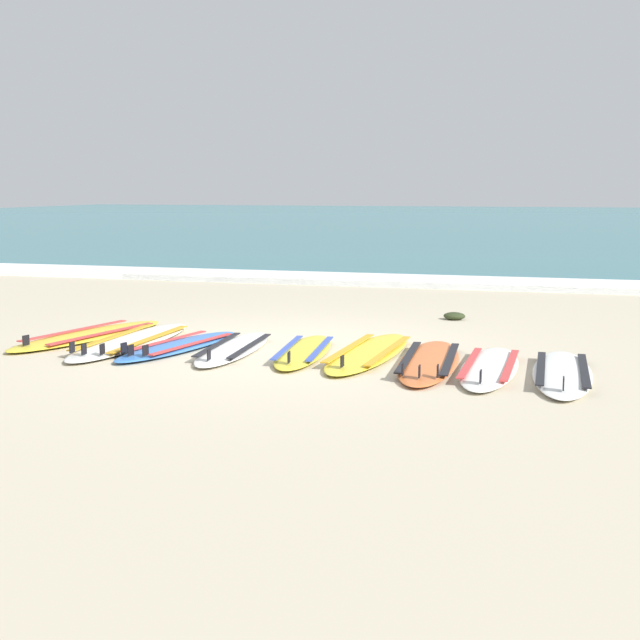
% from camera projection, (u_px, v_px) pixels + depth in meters
% --- Properties ---
extents(ground_plane, '(80.00, 80.00, 0.00)m').
position_uv_depth(ground_plane, '(286.00, 349.00, 9.36)').
color(ground_plane, '#C1B599').
extents(sea, '(80.00, 60.00, 0.10)m').
position_uv_depth(sea, '(496.00, 221.00, 43.64)').
color(sea, teal).
rests_on(sea, ground).
extents(wave_foam_strip, '(80.00, 1.37, 0.11)m').
position_uv_depth(wave_foam_strip, '(394.00, 280.00, 15.69)').
color(wave_foam_strip, white).
rests_on(wave_foam_strip, ground).
extents(surfboard_0, '(1.16, 2.50, 0.18)m').
position_uv_depth(surfboard_0, '(89.00, 335.00, 10.00)').
color(surfboard_0, yellow).
rests_on(surfboard_0, ground).
extents(surfboard_1, '(0.68, 2.56, 0.18)m').
position_uv_depth(surfboard_1, '(132.00, 341.00, 9.62)').
color(surfboard_1, silver).
rests_on(surfboard_1, ground).
extents(surfboard_2, '(0.95, 2.11, 0.18)m').
position_uv_depth(surfboard_2, '(179.00, 346.00, 9.32)').
color(surfboard_2, '#3875CC').
rests_on(surfboard_2, ground).
extents(surfboard_3, '(0.63, 2.08, 0.18)m').
position_uv_depth(surfboard_3, '(234.00, 348.00, 9.18)').
color(surfboard_3, white).
rests_on(surfboard_3, ground).
extents(surfboard_4, '(0.68, 2.00, 0.18)m').
position_uv_depth(surfboard_4, '(304.00, 351.00, 9.01)').
color(surfboard_4, yellow).
rests_on(surfboard_4, ground).
extents(surfboard_5, '(0.75, 2.43, 0.18)m').
position_uv_depth(surfboard_5, '(369.00, 352.00, 8.95)').
color(surfboard_5, yellow).
rests_on(surfboard_5, ground).
extents(surfboard_6, '(0.67, 2.33, 0.18)m').
position_uv_depth(surfboard_6, '(429.00, 361.00, 8.50)').
color(surfboard_6, orange).
rests_on(surfboard_6, ground).
extents(surfboard_7, '(0.59, 2.14, 0.18)m').
position_uv_depth(surfboard_7, '(490.00, 367.00, 8.21)').
color(surfboard_7, silver).
rests_on(surfboard_7, ground).
extents(surfboard_8, '(0.55, 2.17, 0.18)m').
position_uv_depth(surfboard_8, '(562.00, 373.00, 7.97)').
color(surfboard_8, white).
rests_on(surfboard_8, ground).
extents(seaweed_clump_near_shoreline, '(0.29, 0.23, 0.10)m').
position_uv_depth(seaweed_clump_near_shoreline, '(454.00, 316.00, 11.39)').
color(seaweed_clump_near_shoreline, '#2D381E').
rests_on(seaweed_clump_near_shoreline, ground).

